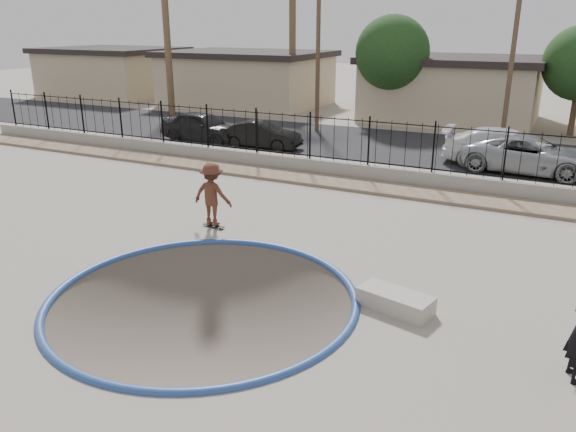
# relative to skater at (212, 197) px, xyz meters

# --- Properties ---
(ground) EXTENTS (120.00, 120.00, 2.20)m
(ground) POSITION_rel_skater_xyz_m (2.38, 9.00, -2.05)
(ground) COLOR gray
(ground) RESTS_ON ground
(bowl_pit) EXTENTS (6.84, 6.84, 1.80)m
(bowl_pit) POSITION_rel_skater_xyz_m (2.38, -4.00, -0.95)
(bowl_pit) COLOR #4A4139
(bowl_pit) RESTS_ON ground
(coping_ring) EXTENTS (7.04, 7.04, 0.20)m
(coping_ring) POSITION_rel_skater_xyz_m (2.38, -4.00, -0.95)
(coping_ring) COLOR navy
(coping_ring) RESTS_ON ground
(rock_strip) EXTENTS (42.00, 1.60, 0.11)m
(rock_strip) POSITION_rel_skater_xyz_m (2.38, 6.20, -0.90)
(rock_strip) COLOR #977F63
(rock_strip) RESTS_ON ground
(retaining_wall) EXTENTS (42.00, 0.45, 0.60)m
(retaining_wall) POSITION_rel_skater_xyz_m (2.38, 7.30, -0.65)
(retaining_wall) COLOR gray
(retaining_wall) RESTS_ON ground
(fence) EXTENTS (40.00, 0.04, 1.80)m
(fence) POSITION_rel_skater_xyz_m (2.38, 7.30, 0.55)
(fence) COLOR black
(fence) RESTS_ON retaining_wall
(street) EXTENTS (90.00, 8.00, 0.04)m
(street) POSITION_rel_skater_xyz_m (2.38, 14.00, -0.93)
(street) COLOR black
(street) RESTS_ON ground
(house_west_far) EXTENTS (10.60, 8.60, 3.90)m
(house_west_far) POSITION_rel_skater_xyz_m (-25.62, 23.50, 1.02)
(house_west_far) COLOR tan
(house_west_far) RESTS_ON ground
(house_west) EXTENTS (11.60, 8.60, 3.90)m
(house_west) POSITION_rel_skater_xyz_m (-12.62, 23.50, 1.02)
(house_west) COLOR tan
(house_west) RESTS_ON ground
(house_center) EXTENTS (10.60, 8.60, 3.90)m
(house_center) POSITION_rel_skater_xyz_m (2.38, 23.50, 1.02)
(house_center) COLOR tan
(house_center) RESTS_ON ground
(palm_mid) EXTENTS (2.30, 2.30, 9.30)m
(palm_mid) POSITION_rel_skater_xyz_m (-7.62, 21.00, 5.74)
(palm_mid) COLOR brown
(palm_mid) RESTS_ON ground
(utility_pole_left) EXTENTS (1.70, 0.24, 9.00)m
(utility_pole_left) POSITION_rel_skater_xyz_m (-3.62, 16.00, 3.75)
(utility_pole_left) COLOR #473323
(utility_pole_left) RESTS_ON ground
(utility_pole_mid) EXTENTS (1.70, 0.24, 9.50)m
(utility_pole_mid) POSITION_rel_skater_xyz_m (6.38, 16.00, 4.00)
(utility_pole_mid) COLOR #473323
(utility_pole_mid) RESTS_ON ground
(street_tree_left) EXTENTS (4.32, 4.32, 6.36)m
(street_tree_left) POSITION_rel_skater_xyz_m (-0.62, 20.00, 3.24)
(street_tree_left) COLOR #473323
(street_tree_left) RESTS_ON ground
(skater) EXTENTS (1.27, 0.78, 1.90)m
(skater) POSITION_rel_skater_xyz_m (0.00, 0.00, 0.00)
(skater) COLOR brown
(skater) RESTS_ON ground
(skateboard) EXTENTS (0.76, 0.28, 0.06)m
(skateboard) POSITION_rel_skater_xyz_m (0.00, 0.00, -0.90)
(skateboard) COLOR black
(skateboard) RESTS_ON ground
(concrete_ledge) EXTENTS (1.72, 1.05, 0.40)m
(concrete_ledge) POSITION_rel_skater_xyz_m (6.38, -2.56, -0.75)
(concrete_ledge) COLOR #A49D92
(concrete_ledge) RESTS_ON ground
(car_a) EXTENTS (4.70, 2.17, 1.56)m
(car_a) POSITION_rel_skater_xyz_m (-7.53, 10.40, -0.13)
(car_a) COLOR black
(car_a) RESTS_ON street
(car_b) EXTENTS (4.01, 1.69, 1.29)m
(car_b) POSITION_rel_skater_xyz_m (-4.12, 10.40, -0.27)
(car_b) COLOR black
(car_b) RESTS_ON street
(car_c) EXTENTS (5.41, 2.36, 1.55)m
(car_c) POSITION_rel_skater_xyz_m (7.01, 12.00, -0.14)
(car_c) COLOR white
(car_c) RESTS_ON street
(car_d) EXTENTS (5.53, 2.90, 1.49)m
(car_d) POSITION_rel_skater_xyz_m (8.01, 11.15, -0.17)
(car_d) COLOR #9FA3A8
(car_d) RESTS_ON street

